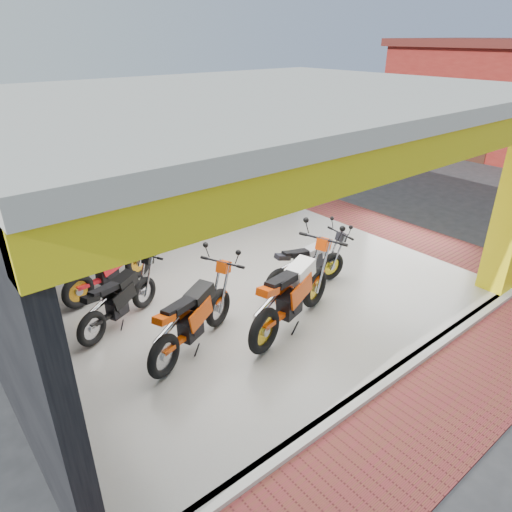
# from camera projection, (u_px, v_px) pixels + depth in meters

# --- Properties ---
(ground) EXTENTS (80.00, 80.00, 0.00)m
(ground) POSITION_uv_depth(u_px,v_px,m) (331.00, 349.00, 7.15)
(ground) COLOR #2D2D30
(ground) RESTS_ON ground
(showroom_floor) EXTENTS (8.00, 6.00, 0.10)m
(showroom_floor) POSITION_uv_depth(u_px,v_px,m) (251.00, 296.00, 8.52)
(showroom_floor) COLOR silver
(showroom_floor) RESTS_ON ground
(showroom_ceiling) EXTENTS (8.40, 6.40, 0.20)m
(showroom_ceiling) POSITION_uv_depth(u_px,v_px,m) (250.00, 96.00, 6.96)
(showroom_ceiling) COLOR beige
(showroom_ceiling) RESTS_ON corner_column
(back_wall) EXTENTS (8.20, 0.20, 3.50)m
(back_wall) POSITION_uv_depth(u_px,v_px,m) (162.00, 172.00, 9.93)
(back_wall) COLOR black
(back_wall) RESTS_ON ground
(header_beam_front) EXTENTS (8.40, 0.30, 0.40)m
(header_beam_front) POSITION_uv_depth(u_px,v_px,m) (421.00, 150.00, 5.01)
(header_beam_front) COLOR yellow
(header_beam_front) RESTS_ON corner_column
(header_beam_right) EXTENTS (0.30, 6.40, 0.40)m
(header_beam_right) POSITION_uv_depth(u_px,v_px,m) (402.00, 96.00, 9.37)
(header_beam_right) COLOR yellow
(header_beam_right) RESTS_ON corner_column
(floor_kerb) EXTENTS (8.00, 0.20, 0.10)m
(floor_kerb) POSITION_uv_depth(u_px,v_px,m) (385.00, 381.00, 6.42)
(floor_kerb) COLOR silver
(floor_kerb) RESTS_ON ground
(paver_front) EXTENTS (9.00, 1.40, 0.03)m
(paver_front) POSITION_uv_depth(u_px,v_px,m) (435.00, 415.00, 5.89)
(paver_front) COLOR maroon
(paver_front) RESTS_ON ground
(paver_right) EXTENTS (1.40, 7.00, 0.03)m
(paver_right) POSITION_uv_depth(u_px,v_px,m) (402.00, 233.00, 11.27)
(paver_right) COLOR maroon
(paver_right) RESTS_ON ground
(moto_hero) EXTENTS (2.58, 1.53, 1.48)m
(moto_hero) POSITION_uv_depth(u_px,v_px,m) (316.00, 269.00, 7.76)
(moto_hero) COLOR #F2470A
(moto_hero) RESTS_ON showroom_floor
(moto_row_a) EXTENTS (1.98, 0.95, 1.16)m
(moto_row_a) POSITION_uv_depth(u_px,v_px,m) (332.00, 253.00, 8.70)
(moto_row_a) COLOR black
(moto_row_a) RESTS_ON showroom_floor
(moto_row_b) EXTENTS (2.30, 1.57, 1.32)m
(moto_row_b) POSITION_uv_depth(u_px,v_px,m) (217.00, 291.00, 7.27)
(moto_row_b) COLOR #E54809
(moto_row_b) RESTS_ON showroom_floor
(moto_row_c) EXTENTS (2.24, 1.32, 1.29)m
(moto_row_c) POSITION_uv_depth(u_px,v_px,m) (137.00, 248.00, 8.77)
(moto_row_c) COLOR red
(moto_row_c) RESTS_ON showroom_floor
(moto_row_d) EXTENTS (2.01, 1.39, 1.15)m
(moto_row_d) POSITION_uv_depth(u_px,v_px,m) (142.00, 279.00, 7.81)
(moto_row_d) COLOR black
(moto_row_d) RESTS_ON showroom_floor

